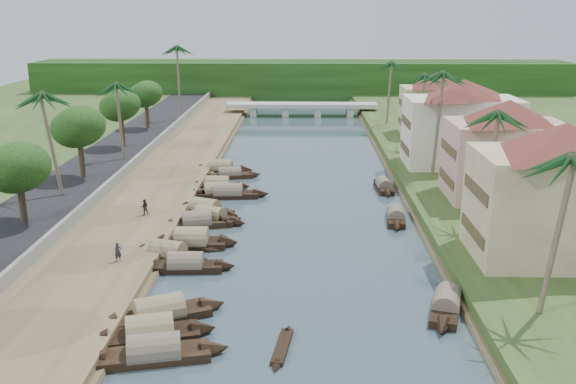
{
  "coord_description": "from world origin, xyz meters",
  "views": [
    {
      "loc": [
        0.13,
        -47.72,
        19.13
      ],
      "look_at": [
        -1.22,
        12.57,
        2.0
      ],
      "focal_mm": 40.0,
      "sensor_mm": 36.0,
      "label": 1
    }
  ],
  "objects_px": {
    "sampan_1": "(150,334)",
    "person_near": "(118,252)",
    "building_near": "(559,190)",
    "sampan_0": "(154,353)",
    "bridge": "(302,107)"
  },
  "relations": [
    {
      "from": "sampan_1",
      "to": "person_near",
      "type": "relative_size",
      "value": 5.63
    },
    {
      "from": "building_near",
      "to": "person_near",
      "type": "bearing_deg",
      "value": -178.73
    },
    {
      "from": "bridge",
      "to": "sampan_0",
      "type": "relative_size",
      "value": 3.14
    },
    {
      "from": "bridge",
      "to": "person_near",
      "type": "distance_m",
      "value": 75.98
    },
    {
      "from": "sampan_0",
      "to": "person_near",
      "type": "xyz_separation_m",
      "value": [
        -5.56,
        12.77,
        1.13
      ]
    },
    {
      "from": "sampan_0",
      "to": "sampan_1",
      "type": "height_order",
      "value": "sampan_1"
    },
    {
      "from": "bridge",
      "to": "sampan_1",
      "type": "height_order",
      "value": "bridge"
    },
    {
      "from": "sampan_0",
      "to": "person_near",
      "type": "height_order",
      "value": "person_near"
    },
    {
      "from": "sampan_0",
      "to": "person_near",
      "type": "bearing_deg",
      "value": 100.86
    },
    {
      "from": "bridge",
      "to": "sampan_1",
      "type": "bearing_deg",
      "value": -95.98
    },
    {
      "from": "sampan_0",
      "to": "person_near",
      "type": "distance_m",
      "value": 13.97
    },
    {
      "from": "building_near",
      "to": "sampan_0",
      "type": "distance_m",
      "value": 30.92
    },
    {
      "from": "person_near",
      "to": "sampan_1",
      "type": "bearing_deg",
      "value": -104.1
    },
    {
      "from": "bridge",
      "to": "sampan_0",
      "type": "height_order",
      "value": "bridge"
    },
    {
      "from": "sampan_0",
      "to": "person_near",
      "type": "relative_size",
      "value": 5.97
    }
  ]
}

